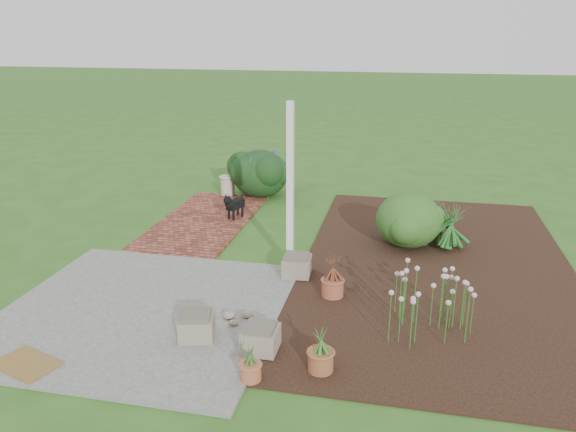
% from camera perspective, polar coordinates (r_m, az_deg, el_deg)
% --- Properties ---
extents(ground, '(80.00, 80.00, 0.00)m').
position_cam_1_polar(ground, '(8.62, -1.87, -5.16)').
color(ground, '#31591C').
rests_on(ground, ground).
extents(concrete_patio, '(3.50, 3.50, 0.04)m').
position_cam_1_polar(concrete_patio, '(7.54, -14.58, -9.29)').
color(concrete_patio, '#5B5B59').
rests_on(concrete_patio, ground).
extents(brick_path, '(1.60, 3.50, 0.04)m').
position_cam_1_polar(brick_path, '(10.65, -8.48, -0.51)').
color(brick_path, '#5E291D').
rests_on(brick_path, ground).
extents(garden_bed, '(4.00, 7.00, 0.03)m').
position_cam_1_polar(garden_bed, '(8.86, 14.89, -5.01)').
color(garden_bed, black).
rests_on(garden_bed, ground).
extents(veranda_post, '(0.10, 0.10, 2.50)m').
position_cam_1_polar(veranda_post, '(8.22, 0.24, 2.93)').
color(veranda_post, white).
rests_on(veranda_post, ground).
extents(stone_trough_near, '(0.48, 0.48, 0.26)m').
position_cam_1_polar(stone_trough_near, '(6.73, -9.25, -11.03)').
color(stone_trough_near, '#7C725C').
rests_on(stone_trough_near, concrete_patio).
extents(stone_trough_mid, '(0.39, 0.39, 0.26)m').
position_cam_1_polar(stone_trough_mid, '(6.42, -2.80, -12.39)').
color(stone_trough_mid, gray).
rests_on(stone_trough_mid, concrete_patio).
extents(stone_trough_far, '(0.43, 0.43, 0.27)m').
position_cam_1_polar(stone_trough_far, '(8.20, 0.91, -5.11)').
color(stone_trough_far, '#77725A').
rests_on(stone_trough_far, concrete_patio).
extents(coir_doormat, '(0.78, 0.63, 0.02)m').
position_cam_1_polar(coir_doormat, '(6.82, -25.02, -13.45)').
color(coir_doormat, brown).
rests_on(coir_doormat, concrete_patio).
extents(black_dog, '(0.31, 0.53, 0.48)m').
position_cam_1_polar(black_dog, '(10.59, -5.53, 1.23)').
color(black_dog, black).
rests_on(black_dog, brick_path).
extents(cream_ceramic_urn, '(0.38, 0.38, 0.40)m').
position_cam_1_polar(cream_ceramic_urn, '(12.17, -6.16, 3.11)').
color(cream_ceramic_urn, '#C2B1A0').
rests_on(cream_ceramic_urn, brick_path).
extents(evergreen_shrub, '(1.36, 1.36, 0.91)m').
position_cam_1_polar(evergreen_shrub, '(9.45, 12.17, -0.24)').
color(evergreen_shrub, '#183B10').
rests_on(evergreen_shrub, garden_bed).
extents(agapanthus_clump_back, '(1.23, 1.23, 0.87)m').
position_cam_1_polar(agapanthus_clump_back, '(9.50, 15.75, -0.55)').
color(agapanthus_clump_back, '#113915').
rests_on(agapanthus_clump_back, garden_bed).
extents(agapanthus_clump_front, '(0.96, 0.96, 0.72)m').
position_cam_1_polar(agapanthus_clump_front, '(10.33, 14.07, 0.67)').
color(agapanthus_clump_front, '#0E3611').
rests_on(agapanthus_clump_front, garden_bed).
extents(pink_flower_patch, '(1.16, 1.16, 0.73)m').
position_cam_1_polar(pink_flower_patch, '(6.85, 14.24, -8.72)').
color(pink_flower_patch, '#113D0F').
rests_on(pink_flower_patch, garden_bed).
extents(terracotta_pot_bronze, '(0.35, 0.35, 0.24)m').
position_cam_1_polar(terracotta_pot_bronze, '(7.63, 4.55, -7.25)').
color(terracotta_pot_bronze, '#A24F37').
rests_on(terracotta_pot_bronze, garden_bed).
extents(terracotta_pot_small_left, '(0.32, 0.32, 0.23)m').
position_cam_1_polar(terracotta_pot_small_left, '(6.10, 3.34, -14.47)').
color(terracotta_pot_small_left, brown).
rests_on(terracotta_pot_small_left, garden_bed).
extents(terracotta_pot_small_right, '(0.27, 0.27, 0.19)m').
position_cam_1_polar(terracotta_pot_small_right, '(5.98, -3.83, -15.49)').
color(terracotta_pot_small_right, '#AB593A').
rests_on(terracotta_pot_small_right, garden_bed).
extents(purple_flowering_bush, '(1.56, 1.56, 1.02)m').
position_cam_1_polar(purple_flowering_bush, '(12.11, -2.86, 4.44)').
color(purple_flowering_bush, black).
rests_on(purple_flowering_bush, ground).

